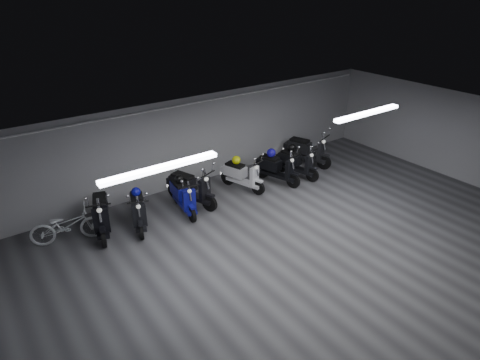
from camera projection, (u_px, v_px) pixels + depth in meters
floor at (304, 256)px, 9.86m from camera, size 14.00×10.00×0.01m
ceiling at (313, 146)px, 8.62m from camera, size 14.00×10.00×0.01m
back_wall at (195, 140)px, 12.89m from camera, size 14.00×0.01×2.80m
right_wall at (471, 140)px, 12.90m from camera, size 0.01×10.00×2.80m
fluor_strip_left at (161, 168)px, 7.81m from camera, size 2.40×0.18×0.08m
fluor_strip_right at (367, 113)px, 10.95m from camera, size 2.40×0.18×0.08m
conduit at (195, 103)px, 12.29m from camera, size 13.60×0.05×0.05m
scooter_1 at (100, 209)px, 10.45m from camera, size 1.19×2.02×1.43m
scooter_3 at (138, 205)px, 10.74m from camera, size 1.11×1.83×1.29m
scooter_4 at (183, 191)px, 11.43m from camera, size 0.80×1.81×1.30m
scooter_5 at (191, 183)px, 11.78m from camera, size 1.26×2.02×1.43m
scooter_6 at (243, 171)px, 12.68m from camera, size 1.10×1.83×1.29m
scooter_7 at (278, 164)px, 13.10m from camera, size 1.11×1.90×1.34m
scooter_8 at (298, 158)px, 13.52m from camera, size 1.00×1.86×1.31m
scooter_9 at (308, 146)px, 14.34m from camera, size 1.28×2.05×1.45m
bicycle at (66, 222)px, 10.19m from camera, size 1.84×1.07×1.13m
helmet_0 at (292, 148)px, 13.53m from camera, size 0.29×0.29×0.29m
helmet_1 at (236, 160)px, 12.68m from camera, size 0.27×0.27×0.27m
helmet_2 at (136, 192)px, 10.82m from camera, size 0.25×0.25×0.25m
helmet_3 at (271, 153)px, 13.10m from camera, size 0.29×0.29×0.29m
helmet_4 at (179, 179)px, 11.50m from camera, size 0.25×0.25×0.25m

